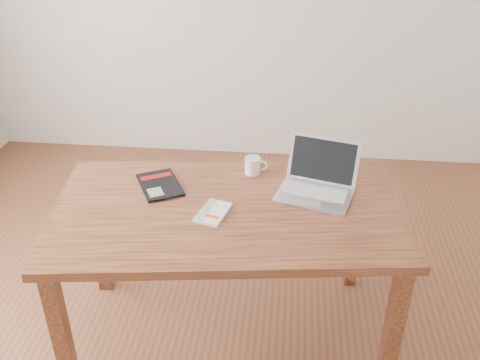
# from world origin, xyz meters

# --- Properties ---
(room) EXTENTS (4.04, 4.04, 2.70)m
(room) POSITION_xyz_m (-0.07, 0.00, 1.36)
(room) COLOR brown
(room) RESTS_ON ground
(desk) EXTENTS (1.57, 1.02, 0.75)m
(desk) POSITION_xyz_m (0.11, 0.05, 0.66)
(desk) COLOR brown
(desk) RESTS_ON ground
(white_guidebook) EXTENTS (0.15, 0.20, 0.02)m
(white_guidebook) POSITION_xyz_m (0.06, -0.01, 0.76)
(white_guidebook) COLOR silver
(white_guidebook) RESTS_ON desk
(black_guidebook) EXTENTS (0.26, 0.30, 0.01)m
(black_guidebook) POSITION_xyz_m (-0.21, 0.19, 0.76)
(black_guidebook) COLOR black
(black_guidebook) RESTS_ON desk
(laptop) EXTENTS (0.38, 0.36, 0.22)m
(laptop) POSITION_xyz_m (0.49, 0.21, 0.80)
(laptop) COLOR #BDBDC1
(laptop) RESTS_ON desk
(coffee_mug) EXTENTS (0.11, 0.07, 0.08)m
(coffee_mug) POSITION_xyz_m (0.20, 0.36, 0.79)
(coffee_mug) COLOR white
(coffee_mug) RESTS_ON desk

